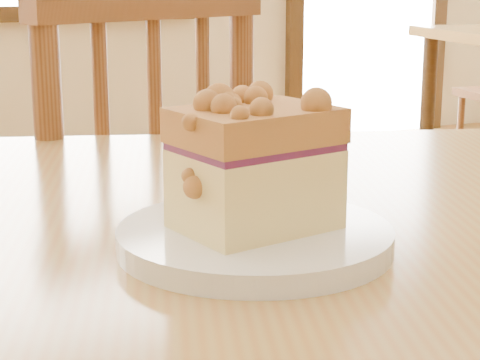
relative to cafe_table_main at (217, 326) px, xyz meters
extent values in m
cube|color=#38220F|center=(0.38, 3.76, 0.12)|extent=(1.76, 0.06, 0.08)
cube|color=olive|center=(0.00, 0.00, 0.09)|extent=(1.28, 1.03, 0.04)
cube|color=brown|center=(0.00, 0.65, -0.17)|extent=(0.58, 0.58, 0.04)
cylinder|color=brown|center=(0.09, 0.88, -0.43)|extent=(0.04, 0.04, 0.45)
cylinder|color=brown|center=(0.24, 0.54, 0.07)|extent=(0.04, 0.04, 0.48)
cylinder|color=brown|center=(-0.08, 0.40, 0.07)|extent=(0.04, 0.04, 0.48)
cylinder|color=brown|center=(0.17, 0.51, 0.05)|extent=(0.02, 0.02, 0.42)
cylinder|color=brown|center=(0.08, 0.47, 0.05)|extent=(0.02, 0.02, 0.42)
cylinder|color=brown|center=(0.00, 0.43, 0.05)|extent=(0.02, 0.02, 0.42)
cylinder|color=#38220F|center=(1.78, 2.24, -0.29)|extent=(0.06, 0.06, 0.71)
cylinder|color=brown|center=(2.22, 2.61, -0.45)|extent=(0.03, 0.03, 0.39)
cylinder|color=white|center=(-0.01, -0.11, 0.12)|extent=(0.21, 0.21, 0.02)
cylinder|color=white|center=(-0.01, -0.11, 0.11)|extent=(0.14, 0.14, 0.01)
cube|color=#DACF7B|center=(-0.01, -0.11, 0.16)|extent=(0.13, 0.11, 0.06)
cube|color=#50163C|center=(-0.01, -0.11, 0.19)|extent=(0.12, 0.10, 0.01)
cube|color=#AE7636|center=(-0.01, -0.11, 0.20)|extent=(0.13, 0.11, 0.03)
sphere|color=#AE7636|center=(0.00, -0.12, 0.22)|extent=(0.01, 0.01, 0.01)
sphere|color=#AE7636|center=(0.02, -0.10, 0.22)|extent=(0.02, 0.02, 0.02)
sphere|color=#AE7636|center=(-0.05, -0.09, 0.22)|extent=(0.02, 0.02, 0.02)
sphere|color=#AE7636|center=(0.01, -0.08, 0.22)|extent=(0.02, 0.02, 0.02)
sphere|color=#AE7636|center=(-0.04, -0.10, 0.22)|extent=(0.01, 0.01, 0.01)
sphere|color=#AE7636|center=(-0.04, -0.10, 0.22)|extent=(0.01, 0.01, 0.01)
sphere|color=#AE7636|center=(-0.04, -0.10, 0.22)|extent=(0.02, 0.02, 0.02)
sphere|color=#AE7636|center=(-0.03, -0.14, 0.22)|extent=(0.02, 0.02, 0.02)
sphere|color=#AE7636|center=(0.03, -0.10, 0.22)|extent=(0.02, 0.02, 0.02)
sphere|color=#AE7636|center=(0.00, -0.12, 0.22)|extent=(0.02, 0.02, 0.02)
sphere|color=#AE7636|center=(-0.05, -0.11, 0.22)|extent=(0.02, 0.02, 0.02)
sphere|color=#AE7636|center=(0.01, -0.08, 0.22)|extent=(0.02, 0.02, 0.02)
sphere|color=#AE7636|center=(-0.03, -0.11, 0.22)|extent=(0.02, 0.02, 0.02)
sphere|color=#AE7636|center=(-0.03, -0.11, 0.22)|extent=(0.01, 0.01, 0.01)
sphere|color=#AE7636|center=(-0.07, -0.11, 0.19)|extent=(0.02, 0.02, 0.02)
sphere|color=#AE7636|center=(-0.06, -0.13, 0.20)|extent=(0.02, 0.02, 0.02)
sphere|color=#AE7636|center=(-0.06, -0.12, 0.19)|extent=(0.01, 0.01, 0.01)
camera|label=1|loc=(-0.24, -0.66, 0.31)|focal=62.00mm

